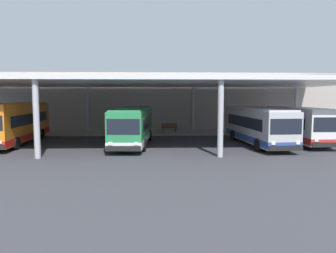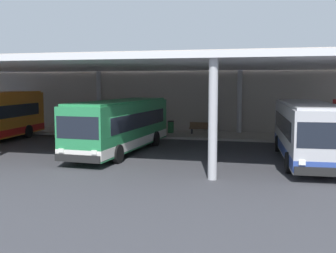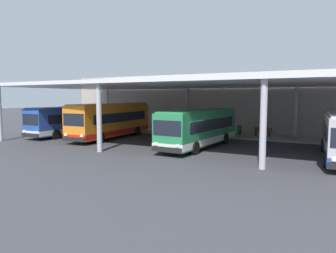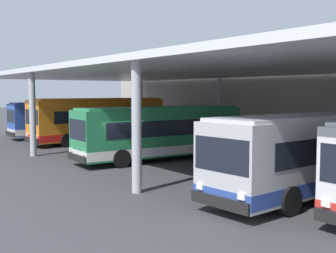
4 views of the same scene
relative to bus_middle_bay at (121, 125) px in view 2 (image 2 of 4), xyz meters
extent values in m
plane|color=#3D3D42|center=(0.19, -3.14, -1.66)|extent=(200.00, 200.00, 0.00)
cube|color=#A39E93|center=(0.19, 8.61, -1.57)|extent=(42.00, 4.50, 0.18)
cube|color=#ADA399|center=(0.19, 11.86, 1.85)|extent=(48.00, 1.60, 7.02)
cube|color=silver|center=(0.19, 2.36, 3.74)|extent=(40.00, 17.00, 0.30)
cylinder|color=#B2B2B7|center=(-5.98, 10.36, 0.97)|extent=(0.40, 0.40, 5.25)
cylinder|color=#B2B2B7|center=(6.36, -5.64, 0.97)|extent=(0.40, 0.40, 5.25)
cylinder|color=#B2B2B7|center=(6.36, 10.36, 0.97)|extent=(0.40, 0.40, 5.25)
cylinder|color=black|center=(-9.27, 4.38, -1.16)|extent=(0.34, 1.01, 1.00)
cube|color=#28844C|center=(0.00, 0.00, 0.04)|extent=(3.07, 10.52, 2.70)
cube|color=white|center=(0.00, 0.00, -0.96)|extent=(3.09, 10.54, 0.50)
cube|color=black|center=(0.01, 0.15, 0.34)|extent=(3.01, 8.65, 0.90)
cube|color=black|center=(-0.28, -5.14, 0.39)|extent=(2.30, 0.25, 1.10)
cube|color=black|center=(-0.29, -5.23, -1.11)|extent=(2.46, 0.29, 0.36)
cube|color=#2A8B50|center=(0.00, 0.00, 1.45)|extent=(2.85, 10.10, 0.12)
cube|color=yellow|center=(-0.28, -5.11, 1.21)|extent=(1.75, 0.22, 0.28)
cube|color=white|center=(-1.19, -5.17, -0.76)|extent=(0.28, 0.10, 0.20)
cube|color=white|center=(0.61, -5.27, -0.76)|extent=(0.28, 0.10, 0.20)
cylinder|color=black|center=(-1.40, -3.15, -1.16)|extent=(0.33, 1.01, 1.00)
cylinder|color=black|center=(1.05, -3.29, -1.16)|extent=(0.33, 1.01, 1.00)
cylinder|color=black|center=(-1.07, 2.92, -1.16)|extent=(0.33, 1.01, 1.00)
cylinder|color=black|center=(1.38, 2.79, -1.16)|extent=(0.33, 1.01, 1.00)
cube|color=#B7B7BC|center=(10.68, -0.23, 0.04)|extent=(3.12, 10.53, 2.70)
cube|color=#2D4799|center=(10.68, -0.23, -0.96)|extent=(3.14, 10.55, 0.50)
cube|color=black|center=(10.67, -0.08, 0.34)|extent=(3.05, 8.66, 0.90)
cube|color=black|center=(10.99, -5.38, 0.39)|extent=(2.30, 0.26, 1.10)
cube|color=black|center=(10.99, -5.47, -1.11)|extent=(2.46, 0.31, 0.36)
cube|color=silver|center=(10.68, -0.23, 1.45)|extent=(2.89, 10.10, 0.12)
cube|color=yellow|center=(10.99, -5.35, 1.21)|extent=(1.75, 0.22, 0.28)
cube|color=white|center=(10.09, -5.51, -0.76)|extent=(0.28, 0.10, 0.20)
cylinder|color=black|center=(9.65, -3.53, -1.16)|extent=(0.34, 1.01, 1.00)
cylinder|color=black|center=(9.28, 2.55, -1.16)|extent=(0.34, 1.01, 1.00)
cylinder|color=black|center=(11.73, 2.69, -1.16)|extent=(0.34, 1.01, 1.00)
cube|color=brown|center=(3.45, 8.61, -1.03)|extent=(1.80, 0.44, 0.08)
cube|color=brown|center=(3.45, 8.81, -0.78)|extent=(1.80, 0.06, 0.44)
cube|color=#2D2D33|center=(2.75, 8.61, -1.25)|extent=(0.10, 0.36, 0.45)
cube|color=#2D2D33|center=(4.15, 8.61, -1.25)|extent=(0.10, 0.36, 0.45)
cylinder|color=#236638|center=(0.97, 8.82, -1.03)|extent=(0.48, 0.48, 0.90)
cylinder|color=black|center=(0.97, 8.82, -0.54)|extent=(0.52, 0.52, 0.08)
camera|label=1|loc=(2.00, -26.84, 2.45)|focal=33.71mm
camera|label=2|loc=(8.68, -22.92, 2.54)|focal=43.13mm
camera|label=3|loc=(10.06, -24.12, 2.56)|focal=33.29mm
camera|label=4|loc=(20.79, -14.66, 2.36)|focal=45.80mm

